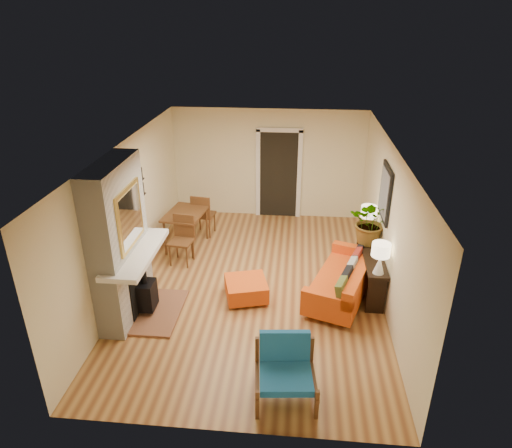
% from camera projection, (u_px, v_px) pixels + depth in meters
% --- Properties ---
extents(room_shell, '(6.50, 6.50, 6.50)m').
position_uv_depth(room_shell, '(293.00, 176.00, 10.21)').
color(room_shell, '#B98647').
rests_on(room_shell, ground).
extents(fireplace, '(1.09, 1.68, 2.60)m').
position_uv_depth(fireplace, '(122.00, 246.00, 7.16)').
color(fireplace, white).
rests_on(fireplace, ground).
extents(sofa, '(1.43, 2.12, 0.77)m').
position_uv_depth(sofa, '(346.00, 280.00, 7.94)').
color(sofa, silver).
rests_on(sofa, ground).
extents(ottoman, '(0.85, 0.85, 0.35)m').
position_uv_depth(ottoman, '(246.00, 288.00, 7.94)').
color(ottoman, silver).
rests_on(ottoman, ground).
extents(blue_chair, '(0.85, 0.83, 0.81)m').
position_uv_depth(blue_chair, '(285.00, 365.00, 5.88)').
color(blue_chair, brown).
rests_on(blue_chair, ground).
extents(dining_table, '(0.93, 1.84, 0.97)m').
position_uv_depth(dining_table, '(189.00, 220.00, 9.50)').
color(dining_table, brown).
rests_on(dining_table, ground).
extents(console_table, '(0.34, 1.85, 0.72)m').
position_uv_depth(console_table, '(371.00, 258.00, 8.16)').
color(console_table, black).
rests_on(console_table, ground).
extents(lamp_near, '(0.30, 0.30, 0.54)m').
position_uv_depth(lamp_near, '(381.00, 255.00, 7.26)').
color(lamp_near, white).
rests_on(lamp_near, console_table).
extents(lamp_far, '(0.30, 0.30, 0.54)m').
position_uv_depth(lamp_far, '(368.00, 216.00, 8.63)').
color(lamp_far, white).
rests_on(lamp_far, console_table).
extents(houseplant, '(0.88, 0.79, 0.86)m').
position_uv_depth(houseplant, '(372.00, 222.00, 8.17)').
color(houseplant, '#1E5919').
rests_on(houseplant, console_table).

